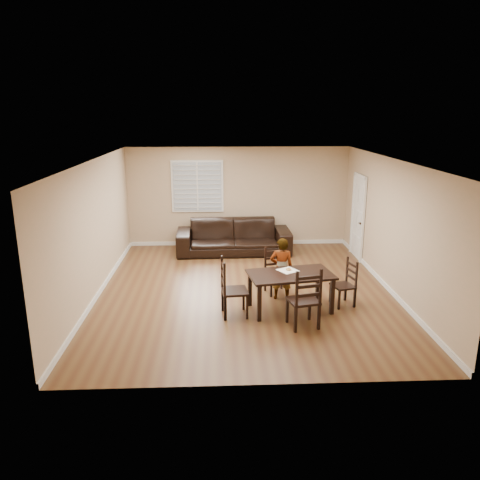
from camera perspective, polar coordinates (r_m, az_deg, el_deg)
The scene contains 11 objects.
ground at distance 9.83m, azimuth 0.63°, elevation -6.14°, with size 7.00×7.00×0.00m, color brown.
room at distance 9.49m, azimuth 0.81°, elevation 4.45°, with size 6.04×7.04×2.72m.
dining_table at distance 8.74m, azimuth 6.18°, elevation -4.63°, with size 1.67×1.12×0.72m.
chair_near at distance 9.68m, azimuth 4.25°, elevation -3.82°, with size 0.51×0.49×0.95m.
chair_far at distance 8.06m, azimuth 8.09°, elevation -7.51°, with size 0.58×0.56×1.09m.
chair_left at distance 8.51m, azimuth -1.53°, elevation -6.13°, with size 0.50×0.53×1.08m.
chair_right at distance 9.25m, azimuth 13.03°, elevation -5.26°, with size 0.47×0.49×0.91m.
child at distance 9.24m, azimuth 5.08°, elevation -3.51°, with size 0.46×0.30×1.25m, color gray.
napkin at distance 8.86m, azimuth 5.84°, elevation -3.70°, with size 0.33×0.33×0.00m, color white.
donut at distance 8.86m, azimuth 5.96°, elevation -3.56°, with size 0.10×0.10×0.04m.
sofa at distance 12.26m, azimuth -0.79°, elevation 0.40°, with size 2.96×1.16×0.86m, color black.
Camera 1 is at (-0.53, -9.12, 3.63)m, focal length 35.00 mm.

